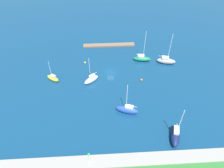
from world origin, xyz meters
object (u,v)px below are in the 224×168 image
sailboat_yellow_far_south (53,78)px  sailboat_white_off_beacon (91,79)px  mooring_buoy_yellow (85,63)px  sailboat_blue_lone_south (127,110)px  harbor_beacon (89,157)px  sailboat_navy_inner_mooring (175,135)px  pier_dock (109,45)px  sailboat_green_east_end (142,58)px  mooring_buoy_orange (142,80)px  sailboat_gray_lone_north (166,61)px

sailboat_yellow_far_south → sailboat_white_off_beacon: bearing=-152.3°
sailboat_yellow_far_south → mooring_buoy_yellow: (-10.56, -9.07, -0.62)m
sailboat_white_off_beacon → sailboat_blue_lone_south: bearing=88.0°
harbor_beacon → mooring_buoy_yellow: 40.24m
sailboat_navy_inner_mooring → sailboat_yellow_far_south: sailboat_navy_inner_mooring is taller
pier_dock → sailboat_yellow_far_south: bearing=46.0°
sailboat_green_east_end → sailboat_yellow_far_south: (32.31, 9.43, -0.16)m
mooring_buoy_orange → mooring_buoy_yellow: mooring_buoy_orange is taller
mooring_buoy_orange → mooring_buoy_yellow: 22.65m
sailboat_blue_lone_south → sailboat_navy_inner_mooring: 14.80m
sailboat_white_off_beacon → mooring_buoy_orange: size_ratio=13.30×
sailboat_yellow_far_south → mooring_buoy_yellow: 13.93m
sailboat_yellow_far_south → harbor_beacon: bearing=147.9°
sailboat_white_off_beacon → mooring_buoy_yellow: (2.62, -10.71, -0.78)m
mooring_buoy_yellow → pier_dock: bearing=-129.2°
sailboat_green_east_end → sailboat_gray_lone_north: size_ratio=1.00×
sailboat_navy_inner_mooring → sailboat_green_east_end: bearing=-158.6°
sailboat_green_east_end → sailboat_navy_inner_mooring: bearing=-76.6°
sailboat_navy_inner_mooring → sailboat_green_east_end: 34.72m
pier_dock → sailboat_blue_lone_south: bearing=95.6°
sailboat_yellow_far_south → sailboat_navy_inner_mooring: bearing=179.2°
sailboat_yellow_far_south → sailboat_gray_lone_north: size_ratio=0.65×
sailboat_blue_lone_south → mooring_buoy_orange: bearing=-97.4°
mooring_buoy_yellow → sailboat_gray_lone_north: bearing=176.8°
harbor_beacon → mooring_buoy_orange: harbor_beacon is taller
sailboat_yellow_far_south → sailboat_gray_lone_north: 41.76m
sailboat_navy_inner_mooring → mooring_buoy_yellow: 42.18m
harbor_beacon → sailboat_gray_lone_north: bearing=-126.0°
pier_dock → sailboat_white_off_beacon: sailboat_white_off_beacon is taller
pier_dock → mooring_buoy_orange: 25.07m
sailboat_green_east_end → sailboat_gray_lone_north: 9.04m
sailboat_blue_lone_south → sailboat_green_east_end: size_ratio=0.87×
sailboat_gray_lone_north → mooring_buoy_yellow: (30.55, -1.73, -0.85)m
sailboat_gray_lone_north → sailboat_white_off_beacon: bearing=-148.3°
sailboat_green_east_end → sailboat_yellow_far_south: 33.66m
sailboat_navy_inner_mooring → mooring_buoy_orange: 23.66m
harbor_beacon → sailboat_green_east_end: bearing=-115.3°
sailboat_gray_lone_north → sailboat_green_east_end: bearing=-179.5°
pier_dock → mooring_buoy_orange: mooring_buoy_orange is taller
harbor_beacon → sailboat_blue_lone_south: (-10.52, -15.25, -2.06)m
sailboat_blue_lone_south → sailboat_green_east_end: (-8.55, -25.15, -0.13)m
sailboat_yellow_far_south → sailboat_gray_lone_north: bearing=-135.1°
pier_dock → mooring_buoy_orange: size_ratio=28.77×
sailboat_white_off_beacon → sailboat_yellow_far_south: (13.18, -1.64, -0.16)m
sailboat_green_east_end → sailboat_yellow_far_south: sailboat_green_east_end is taller
sailboat_navy_inner_mooring → sailboat_yellow_far_south: 43.24m
harbor_beacon → sailboat_gray_lone_north: size_ratio=0.30×
sailboat_blue_lone_south → sailboat_gray_lone_north: (-17.34, -23.07, -0.05)m
sailboat_green_east_end → harbor_beacon: bearing=-106.6°
sailboat_blue_lone_south → sailboat_green_east_end: sailboat_green_east_end is taller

